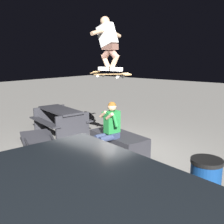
# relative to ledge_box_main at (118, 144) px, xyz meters

# --- Properties ---
(ground_plane) EXTENTS (40.00, 40.00, 0.00)m
(ground_plane) POSITION_rel_ledge_box_main_xyz_m (0.11, 0.19, -0.26)
(ground_plane) COLOR gray
(ledge_box_main) EXTENTS (1.63, 1.00, 0.52)m
(ledge_box_main) POSITION_rel_ledge_box_main_xyz_m (0.00, 0.00, 0.00)
(ledge_box_main) COLOR #28282D
(ledge_box_main) RESTS_ON ground
(person_sitting_on_ledge) EXTENTS (0.59, 0.78, 1.36)m
(person_sitting_on_ledge) POSITION_rel_ledge_box_main_xyz_m (-0.03, 0.41, 0.50)
(person_sitting_on_ledge) COLOR #2D3856
(person_sitting_on_ledge) RESTS_ON ground
(skateboard) EXTENTS (1.03, 0.23, 0.13)m
(skateboard) POSITION_rel_ledge_box_main_xyz_m (-0.11, 0.44, 1.72)
(skateboard) COLOR #AD8451
(skater_airborne) EXTENTS (0.62, 0.89, 1.12)m
(skater_airborne) POSITION_rel_ledge_box_main_xyz_m (-0.05, 0.44, 2.40)
(skater_airborne) COLOR white
(kicker_ramp) EXTENTS (1.43, 1.27, 0.31)m
(kicker_ramp) POSITION_rel_ledge_box_main_xyz_m (2.24, 0.72, -0.21)
(kicker_ramp) COLOR #28282D
(kicker_ramp) RESTS_ON ground
(picnic_table_back) EXTENTS (1.94, 1.67, 0.75)m
(picnic_table_back) POSITION_rel_ledge_box_main_xyz_m (2.59, -0.36, 0.24)
(picnic_table_back) COLOR #28282D
(picnic_table_back) RESTS_ON ground
(trash_bin) EXTENTS (0.47, 0.47, 0.87)m
(trash_bin) POSITION_rel_ledge_box_main_xyz_m (-2.50, 1.08, 0.18)
(trash_bin) COLOR navy
(trash_bin) RESTS_ON ground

